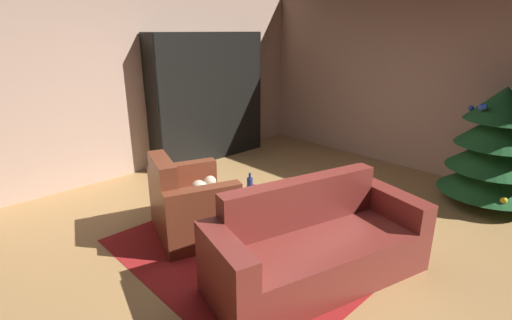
{
  "coord_description": "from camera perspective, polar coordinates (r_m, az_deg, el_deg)",
  "views": [
    {
      "loc": [
        2.55,
        -2.66,
        2.1
      ],
      "look_at": [
        -0.22,
        0.01,
        0.79
      ],
      "focal_mm": 26.81,
      "sensor_mm": 36.0,
      "label": 1
    }
  ],
  "objects": [
    {
      "name": "coffee_table",
      "position": [
        3.99,
        -0.05,
        -6.41
      ],
      "size": [
        0.71,
        0.71,
        0.44
      ],
      "color": "black",
      "rests_on": "ground"
    },
    {
      "name": "book_stack_on_table",
      "position": [
        3.95,
        0.88,
        -5.56
      ],
      "size": [
        0.23,
        0.15,
        0.06
      ],
      "color": "gray",
      "rests_on": "coffee_table"
    },
    {
      "name": "ground_plane",
      "position": [
        4.24,
        2.04,
        -10.85
      ],
      "size": [
        7.5,
        7.5,
        0.0
      ],
      "primitive_type": "plane",
      "color": "#A97D4A"
    },
    {
      "name": "area_rug",
      "position": [
        4.01,
        -0.13,
        -12.67
      ],
      "size": [
        2.46,
        2.26,
        0.01
      ],
      "primitive_type": "cube",
      "color": "maroon",
      "rests_on": "ground"
    },
    {
      "name": "bottle_on_table",
      "position": [
        4.11,
        -0.92,
        -3.7
      ],
      "size": [
        0.06,
        0.06,
        0.22
      ],
      "color": "navy",
      "rests_on": "coffee_table"
    },
    {
      "name": "decorated_tree",
      "position": [
        5.46,
        32.1,
        1.58
      ],
      "size": [
        1.16,
        1.16,
        1.49
      ],
      "color": "brown",
      "rests_on": "ground"
    },
    {
      "name": "bookshelf_unit",
      "position": [
        6.5,
        -6.21,
        9.26
      ],
      "size": [
        0.36,
        2.08,
        2.07
      ],
      "color": "black",
      "rests_on": "ground"
    },
    {
      "name": "armchair_red",
      "position": [
        4.15,
        -9.77,
        -6.86
      ],
      "size": [
        1.11,
        1.02,
        0.89
      ],
      "color": "brown",
      "rests_on": "ground"
    },
    {
      "name": "wall_back",
      "position": [
        6.39,
        22.73,
        10.86
      ],
      "size": [
        5.63,
        0.06,
        2.74
      ],
      "primitive_type": "cube",
      "color": "tan",
      "rests_on": "ground"
    },
    {
      "name": "wall_left",
      "position": [
        6.01,
        -17.56,
        11.01
      ],
      "size": [
        0.06,
        6.37,
        2.74
      ],
      "primitive_type": "cube",
      "color": "tan",
      "rests_on": "ground"
    },
    {
      "name": "couch_red",
      "position": [
        3.46,
        8.93,
        -12.82
      ],
      "size": [
        1.24,
        2.09,
        0.85
      ],
      "color": "maroon",
      "rests_on": "ground"
    }
  ]
}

